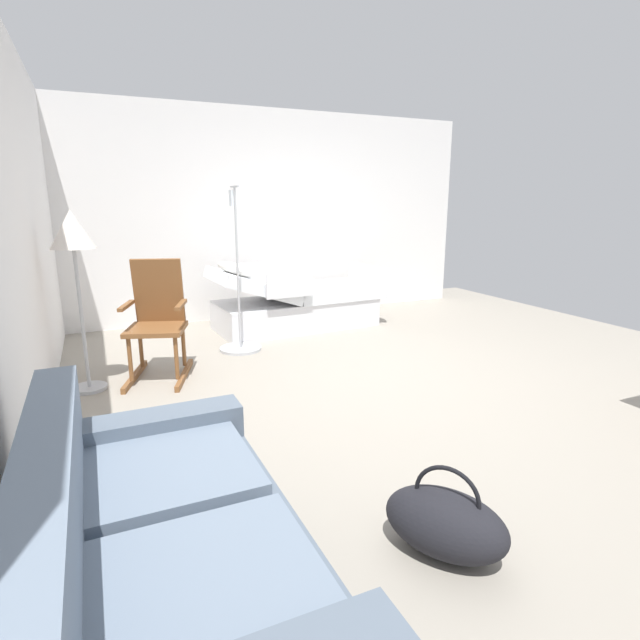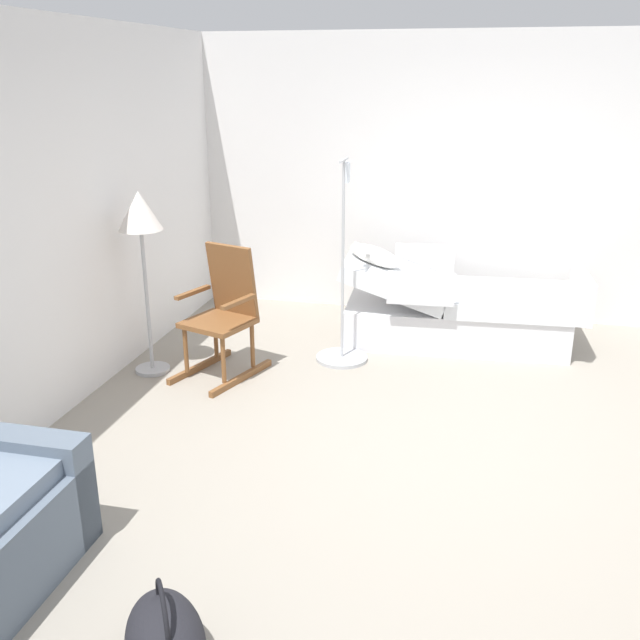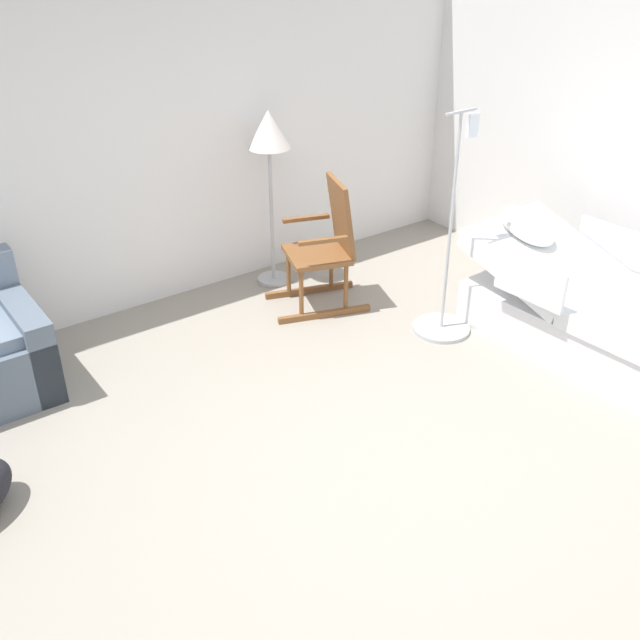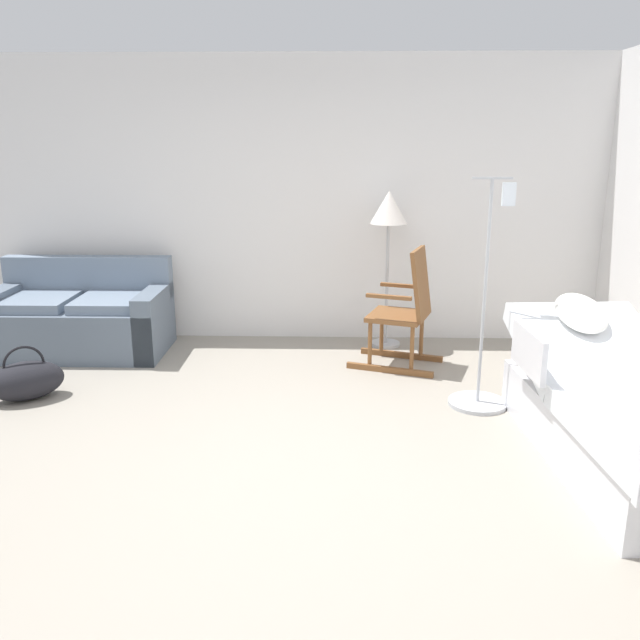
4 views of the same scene
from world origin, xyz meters
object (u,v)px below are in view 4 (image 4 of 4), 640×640
Objects in this scene: hospital_bed at (623,419)px; couch at (80,320)px; rocking_chair at (406,311)px; duffel_bag at (26,380)px; floor_lamp at (389,218)px; iv_pole at (480,374)px.

couch is (-4.15, 2.11, 0.01)m from hospital_bed.
hospital_bed is at bearing -56.75° from rocking_chair.
rocking_chair reaches higher than duffel_bag.
floor_lamp is (2.87, 0.26, 0.92)m from couch.
rocking_chair is 0.95m from floor_lamp.
iv_pole is at bearing 126.97° from hospital_bed.
floor_lamp is at bearing 112.47° from iv_pole.
floor_lamp is at bearing 5.21° from couch.
hospital_bed is 2.13m from rocking_chair.
couch is 1.20m from duffel_bag.
couch is at bearing 90.99° from duffel_bag.
hospital_bed is 1.47× the size of floor_lamp.
couch is at bearing -174.79° from floor_lamp.
duffel_bag is 0.38× the size of iv_pole.
rocking_chair is at bearing 16.06° from duffel_bag.
iv_pole is at bearing -19.12° from couch.
hospital_bed is at bearing -53.03° from iv_pole.
rocking_chair is at bearing 123.25° from hospital_bed.
duffel_bag is (-4.13, 0.92, -0.14)m from hospital_bed.
couch is 3.03m from floor_lamp.
duffel_bag is at bearing -152.97° from floor_lamp.
hospital_bed reaches higher than duffel_bag.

